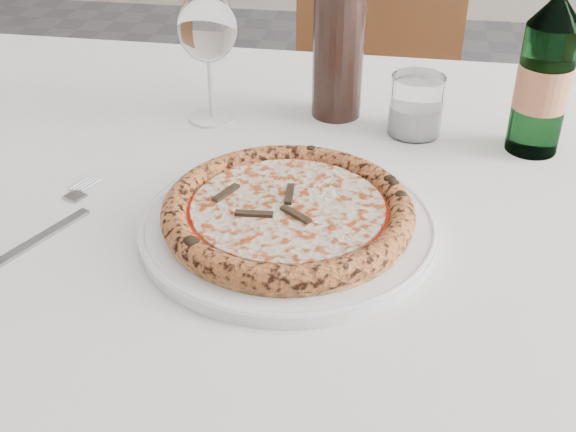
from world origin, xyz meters
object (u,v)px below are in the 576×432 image
object	(u,v)px
plate	(288,225)
beer_bottle	(545,74)
wine_bottle	(339,31)
chair_far	(374,103)
tumbler	(416,109)
dining_table	(301,240)
wine_glass	(207,31)
pizza	(288,211)

from	to	relation	value
plate	beer_bottle	distance (m)	0.39
plate	wine_bottle	bearing A→B (deg)	86.64
chair_far	plate	world-z (taller)	chair_far
tumbler	chair_far	bearing A→B (deg)	97.39
beer_bottle	wine_bottle	bearing A→B (deg)	165.51
dining_table	plate	distance (m)	0.13
dining_table	wine_glass	size ratio (longest dim) A/B	8.87
pizza	wine_bottle	distance (m)	0.33
plate	pizza	distance (m)	0.02
beer_bottle	wine_bottle	xyz separation A→B (m)	(-0.26, 0.07, 0.02)
wine_glass	tumbler	distance (m)	0.30
dining_table	tumbler	bearing A→B (deg)	52.40
plate	wine_glass	distance (m)	0.33
pizza	beer_bottle	distance (m)	0.38
wine_glass	wine_bottle	world-z (taller)	wine_bottle
pizza	wine_glass	xyz separation A→B (m)	(-0.15, 0.27, 0.10)
chair_far	pizza	distance (m)	0.91
pizza	wine_glass	size ratio (longest dim) A/B	1.52
chair_far	beer_bottle	xyz separation A→B (m)	(0.23, -0.63, 0.33)
pizza	wine_glass	bearing A→B (deg)	119.80
chair_far	tumbler	world-z (taller)	chair_far
plate	tumbler	world-z (taller)	tumbler
dining_table	wine_bottle	bearing A→B (deg)	85.07
wine_bottle	tumbler	bearing A→B (deg)	-21.24
wine_bottle	wine_glass	bearing A→B (deg)	-165.13
dining_table	beer_bottle	xyz separation A→B (m)	(0.28, 0.14, 0.18)
beer_bottle	chair_far	bearing A→B (deg)	110.11
dining_table	tumbler	distance (m)	0.24
chair_far	beer_bottle	world-z (taller)	beer_bottle
wine_bottle	chair_far	bearing A→B (deg)	86.59
plate	chair_far	bearing A→B (deg)	86.61
plate	pizza	size ratio (longest dim) A/B	1.19
chair_far	wine_glass	bearing A→B (deg)	-108.63
chair_far	pizza	bearing A→B (deg)	-93.39
pizza	beer_bottle	size ratio (longest dim) A/B	1.05
plate	beer_bottle	world-z (taller)	beer_bottle
plate	wine_bottle	xyz separation A→B (m)	(0.02, 0.31, 0.11)
pizza	tumbler	xyz separation A→B (m)	(0.13, 0.27, 0.01)
tumbler	beer_bottle	xyz separation A→B (m)	(0.15, -0.02, 0.07)
pizza	tumbler	size ratio (longest dim) A/B	3.34
wine_glass	chair_far	bearing A→B (deg)	71.37
plate	pizza	xyz separation A→B (m)	(-0.00, 0.00, 0.02)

